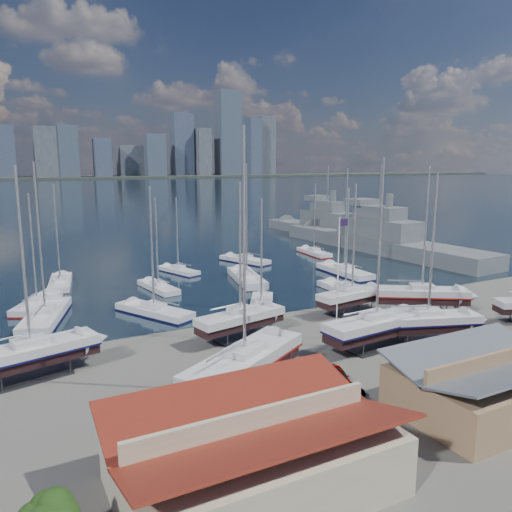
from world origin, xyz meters
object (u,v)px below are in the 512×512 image
naval_ship_west (326,229)px  car_a (337,377)px  naval_ship_east (378,242)px  flagpole (339,267)px  sailboat_cradle_0 (31,353)px

naval_ship_west → car_a: bearing=141.2°
naval_ship_east → flagpole: 50.45m
naval_ship_west → flagpole: naval_ship_west is taller
car_a → flagpole: bearing=70.0°
sailboat_cradle_0 → naval_ship_west: size_ratio=0.41×
flagpole → naval_ship_east: bearing=44.3°
naval_ship_east → flagpole: bearing=131.2°
sailboat_cradle_0 → naval_ship_west: bearing=25.1°
naval_ship_east → naval_ship_west: naval_ship_east is taller
naval_ship_east → flagpole: (-35.93, -35.06, 5.04)m
naval_ship_west → car_a: 80.62m
naval_ship_west → car_a: size_ratio=10.62×
sailboat_cradle_0 → naval_ship_west: 85.97m
sailboat_cradle_0 → flagpole: 28.59m
sailboat_cradle_0 → car_a: 23.99m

